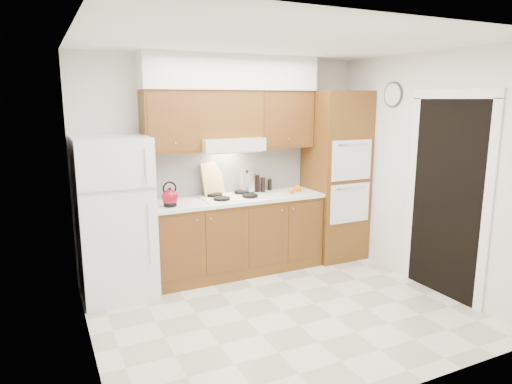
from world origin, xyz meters
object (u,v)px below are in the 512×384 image
fridge (115,218)px  oven_cabinet (335,176)px  stock_pot (247,182)px  kettle (170,197)px

fridge → oven_cabinet: bearing=0.7°
fridge → stock_pot: (1.65, 0.24, 0.22)m
kettle → stock_pot: stock_pot is taller
oven_cabinet → stock_pot: oven_cabinet is taller
fridge → stock_pot: fridge is taller
oven_cabinet → kettle: bearing=-177.4°
fridge → oven_cabinet: size_ratio=0.78×
stock_pot → oven_cabinet: bearing=-9.6°
stock_pot → fridge: bearing=-171.8°
fridge → stock_pot: bearing=8.2°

